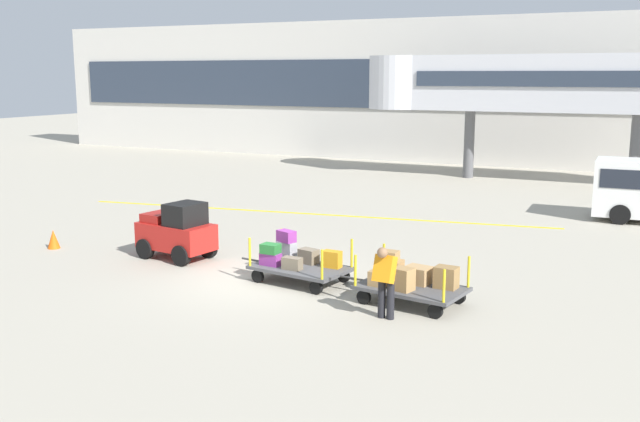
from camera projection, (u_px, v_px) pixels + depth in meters
ground_plane at (259, 281)px, 17.74m from camera, size 120.00×120.00×0.00m
apron_lead_line at (309, 214)px, 26.21m from camera, size 17.48×2.73×0.01m
terminal_building at (494, 91)px, 40.04m from camera, size 58.86×2.51×8.09m
jet_bridge at (515, 84)px, 33.68m from camera, size 15.64×3.00×5.89m
baggage_tug at (177, 232)px, 19.75m from camera, size 2.24×1.50×1.58m
baggage_cart_lead at (297, 261)px, 17.63m from camera, size 3.07×1.73×1.15m
baggage_cart_middle at (409, 280)px, 15.95m from camera, size 3.07×1.73×1.10m
baggage_handler at (385, 279)px, 14.79m from camera, size 0.43×0.46×1.56m
safety_cone_near at (53, 239)px, 20.98m from camera, size 0.36×0.36×0.55m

